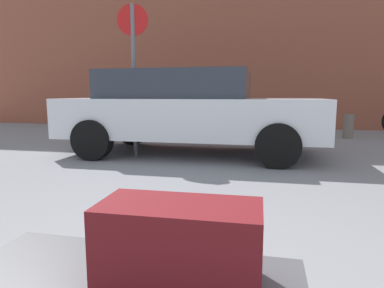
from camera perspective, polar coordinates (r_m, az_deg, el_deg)
duffel_bag_maroon_stacked_top at (r=1.27m, az=-2.08°, el=-16.64°), size 0.59×0.30×0.31m
parked_car at (r=5.81m, az=-0.67°, el=5.74°), size 4.31×1.95×1.42m
bollard_kerb_near at (r=8.75m, az=24.89°, el=2.71°), size 0.24×0.24×0.56m
no_parking_sign at (r=5.74m, az=-9.83°, el=13.17°), size 0.50×0.11×2.46m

